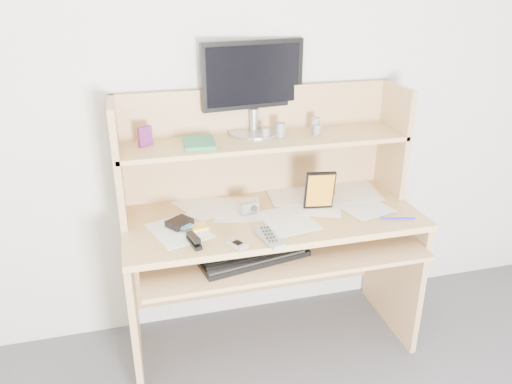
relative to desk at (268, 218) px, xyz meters
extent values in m
cube|color=beige|center=(0.00, 0.24, 0.56)|extent=(3.60, 0.04, 2.50)
cube|color=tan|center=(0.00, -0.08, 0.04)|extent=(1.40, 0.60, 0.03)
cube|color=tan|center=(-0.68, -0.08, -0.33)|extent=(0.03, 0.56, 0.72)
cube|color=tan|center=(0.68, -0.08, -0.33)|extent=(0.03, 0.56, 0.72)
cube|color=tan|center=(0.00, 0.20, -0.36)|extent=(1.34, 0.02, 0.41)
cube|color=tan|center=(0.00, -0.20, -0.05)|extent=(1.28, 0.55, 0.02)
cube|color=tan|center=(0.00, 0.21, 0.33)|extent=(1.40, 0.02, 0.55)
cube|color=tan|center=(-0.68, 0.07, 0.33)|extent=(0.03, 0.30, 0.55)
cube|color=tan|center=(0.68, 0.07, 0.33)|extent=(0.03, 0.30, 0.55)
cube|color=tan|center=(0.00, 0.07, 0.38)|extent=(1.38, 0.30, 0.02)
cube|color=white|center=(0.00, -0.08, 0.06)|extent=(1.32, 0.54, 0.01)
cube|color=black|center=(-0.15, -0.29, -0.03)|extent=(0.51, 0.26, 0.02)
cube|color=black|center=(-0.15, -0.29, -0.02)|extent=(0.47, 0.24, 0.01)
cube|color=gray|center=(-0.09, -0.32, 0.07)|extent=(0.10, 0.21, 0.02)
cube|color=silver|center=(-0.23, -0.34, 0.07)|extent=(0.09, 0.10, 0.02)
cube|color=black|center=(-0.40, -0.27, 0.08)|extent=(0.06, 0.12, 0.04)
cube|color=black|center=(-0.44, -0.09, 0.07)|extent=(0.13, 0.13, 0.03)
cube|color=#F3F741|center=(-0.36, -0.12, 0.06)|extent=(0.08, 0.08, 0.01)
cube|color=#A6A6A8|center=(-0.11, -0.04, 0.09)|extent=(0.09, 0.05, 0.05)
cube|color=black|center=(0.23, -0.09, 0.16)|extent=(0.14, 0.04, 0.20)
cylinder|color=#1D1AC4|center=(0.55, -0.29, 0.07)|extent=(0.16, 0.05, 0.01)
cube|color=#A2151C|center=(-0.55, 0.10, 0.43)|extent=(0.07, 0.05, 0.09)
cube|color=#307A54|center=(-0.31, 0.06, 0.40)|extent=(0.15, 0.20, 0.02)
cylinder|color=black|center=(0.00, 0.07, 0.41)|extent=(0.04, 0.04, 0.05)
cylinder|color=silver|center=(0.08, 0.07, 0.42)|extent=(0.05, 0.05, 0.07)
cylinder|color=black|center=(0.26, 0.07, 0.41)|extent=(0.05, 0.05, 0.05)
cylinder|color=white|center=(0.27, 0.10, 0.43)|extent=(0.05, 0.05, 0.08)
cylinder|color=#AAABAF|center=(-0.02, 0.16, 0.39)|extent=(0.25, 0.25, 0.02)
cylinder|color=#AAABAF|center=(-0.02, 0.17, 0.46)|extent=(0.04, 0.04, 0.11)
cube|color=black|center=(-0.02, 0.19, 0.67)|extent=(0.51, 0.10, 0.32)
cube|color=black|center=(-0.02, 0.17, 0.67)|extent=(0.46, 0.06, 0.28)
camera|label=1|loc=(-0.62, -2.12, 1.10)|focal=35.00mm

